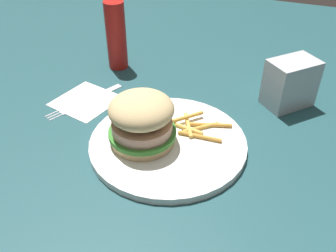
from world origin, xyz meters
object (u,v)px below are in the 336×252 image
at_px(sandwich, 142,120).
at_px(napkin, 86,101).
at_px(fries_pile, 195,126).
at_px(plate, 168,143).
at_px(fork, 85,100).
at_px(napkin_dispenser, 290,83).
at_px(ketchup_bottle, 116,36).

relative_size(sandwich, napkin, 1.02).
xyz_separation_m(sandwich, fries_pile, (0.06, -0.07, -0.04)).
distance_m(plate, sandwich, 0.07).
xyz_separation_m(fork, napkin_dispenser, (0.13, -0.38, 0.04)).
height_order(fries_pile, napkin_dispenser, napkin_dispenser).
height_order(napkin_dispenser, ketchup_bottle, ketchup_bottle).
bearing_deg(sandwich, fork, 61.99).
distance_m(plate, napkin_dispenser, 0.27).
bearing_deg(napkin_dispenser, fries_pile, 2.02).
bearing_deg(plate, ketchup_bottle, 42.20).
bearing_deg(fries_pile, napkin, 83.90).
bearing_deg(napkin, plate, -109.67).
bearing_deg(fries_pile, plate, 144.79).
bearing_deg(fork, napkin_dispenser, -70.65).
height_order(plate, sandwich, sandwich).
xyz_separation_m(plate, fork, (0.07, 0.20, -0.00)).
bearing_deg(fries_pile, sandwich, 131.33).
relative_size(napkin, fork, 0.67).
height_order(sandwich, fries_pile, sandwich).
xyz_separation_m(sandwich, ketchup_bottle, (0.24, 0.17, 0.02)).
relative_size(fries_pile, napkin, 1.01).
height_order(plate, napkin, plate).
xyz_separation_m(napkin, napkin_dispenser, (0.13, -0.37, 0.05)).
distance_m(napkin, fork, 0.00).
bearing_deg(plate, sandwich, 112.79).
xyz_separation_m(plate, sandwich, (-0.02, 0.04, 0.05)).
height_order(napkin, ketchup_bottle, ketchup_bottle).
bearing_deg(ketchup_bottle, fries_pile, -126.99).
bearing_deg(fork, plate, -109.25).
bearing_deg(plate, napkin, 70.33).
relative_size(napkin_dispenser, ketchup_bottle, 0.62).
bearing_deg(fries_pile, napkin_dispenser, -41.85).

